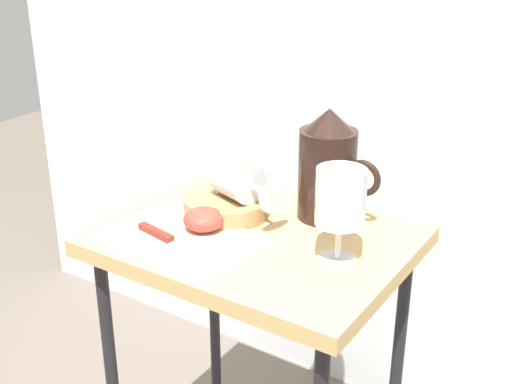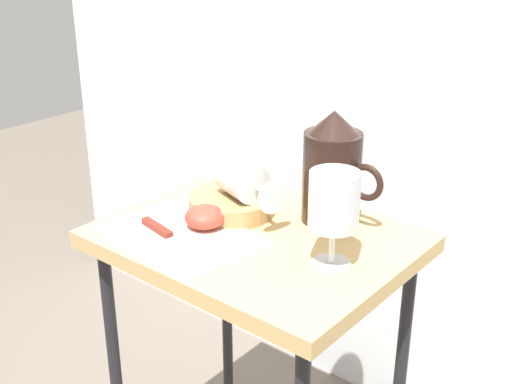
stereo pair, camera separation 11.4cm
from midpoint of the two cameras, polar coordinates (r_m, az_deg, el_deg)
The scene contains 8 objects.
table at distance 1.22m, azimuth 2.71°, elevation -7.06°, with size 0.53×0.41×0.69m.
linen_napkin at distance 1.17m, azimuth -3.61°, elevation -3.84°, with size 0.27×0.20×0.00m, color silver.
basket_tray at distance 1.25m, azimuth 0.54°, elevation -1.09°, with size 0.16×0.16×0.04m, color #AD8451.
pitcher at distance 1.21m, azimuth 9.27°, elevation 1.26°, with size 0.16×0.11×0.21m.
wine_glass_upright at distance 1.04m, azimuth 9.85°, elevation -1.20°, with size 0.08×0.08×0.16m.
wine_glass_tipped_near at distance 1.22m, azimuth 1.58°, elevation 1.02°, with size 0.16×0.11×0.07m.
apple_half_left at distance 1.18m, azimuth -1.68°, elevation -2.21°, with size 0.07×0.07×0.04m, color #CC3D2D.
knife at distance 1.16m, azimuth -4.83°, elevation -3.77°, with size 0.22×0.06×0.01m.
Camera 2 is at (0.67, -0.82, 1.22)m, focal length 46.52 mm.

